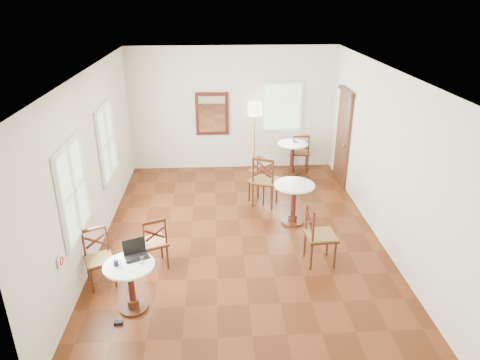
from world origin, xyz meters
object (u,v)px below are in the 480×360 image
Objects in this scene: chair_back_a at (300,152)px; chair_back_b at (261,180)px; chair_near_b at (99,258)px; cafe_table_near at (131,282)px; navy_mug at (116,263)px; chair_mid_b at (319,235)px; floor_lamp at (255,114)px; cafe_table_mid at (294,199)px; water_glass at (142,260)px; power_adapter at (118,323)px; laptop at (136,252)px; mouse at (128,262)px; cafe_table_back at (292,155)px; chair_near_a at (153,242)px; chair_mid_a at (265,181)px.

chair_back_b is (-1.14, -1.64, -0.01)m from chair_back_a.
chair_near_b is 0.94× the size of chair_back_a.
cafe_table_near is 7.66× the size of navy_mug.
chair_mid_b is 4.23m from floor_lamp.
cafe_table_mid is 7.98× the size of water_glass.
chair_near_b is 7.85× the size of power_adapter.
chair_mid_b reaches higher than laptop.
cafe_table_near is 0.30m from mouse.
chair_mid_b is at bearing -82.54° from cafe_table_mid.
cafe_table_mid is (2.68, 2.40, 0.04)m from cafe_table_near.
navy_mug is (-0.15, -0.06, 0.02)m from mouse.
cafe_table_back is at bearing 58.23° from power_adapter.
chair_near_a is 1.46m from power_adapter.
chair_near_a reaches higher than power_adapter.
chair_mid_b reaches higher than cafe_table_mid.
chair_near_b is 8.85× the size of water_glass.
chair_mid_b is (3.44, 0.37, 0.07)m from chair_near_b.
chair_mid_b is 0.60× the size of floor_lamp.
chair_near_a is at bearing -116.06° from floor_lamp.
power_adapter is at bearing -90.28° from chair_near_b.
floor_lamp is (-0.52, 2.68, 0.97)m from cafe_table_mid.
chair_mid_a is at bearing -117.05° from cafe_table_back.
power_adapter is (-2.83, -2.71, -0.48)m from cafe_table_mid.
mouse is at bearing 56.98° from chair_near_a.
laptop reaches higher than cafe_table_near.
floor_lamp is at bearing 101.03° from cafe_table_mid.
cafe_table_near is at bearing 58.05° from chair_near_a.
chair_mid_a is at bearing 56.15° from power_adapter.
chair_mid_b reaches higher than chair_back_a.
navy_mug is (-3.02, -1.03, 0.26)m from chair_mid_b.
chair_near_b is at bearing -151.63° from cafe_table_mid.
chair_back_b is (2.74, 2.82, 0.01)m from chair_near_b.
chair_mid_b is 1.13× the size of chair_back_b.
mouse is at bearing -138.74° from cafe_table_mid.
water_glass is (-3.12, -5.08, 0.32)m from chair_back_a.
laptop is at bearing -140.20° from cafe_table_mid.
navy_mug is 0.34m from water_glass.
cafe_table_back is at bearing 47.61° from chair_back_a.
chair_near_a is 0.87m from chair_near_b.
chair_mid_a is 10.74× the size of water_glass.
cafe_table_near is 0.56m from power_adapter.
navy_mug is (0.42, -0.65, 0.33)m from chair_near_b.
chair_near_b is (-0.77, -0.40, -0.01)m from chair_near_a.
cafe_table_back is at bearing 33.14° from laptop.
chair_mid_b is 3.33m from power_adapter.
chair_back_b is at bearing 32.96° from laptop.
chair_back_a is at bearing 57.43° from power_adapter.
chair_mid_b is 3.20m from navy_mug.
chair_mid_a reaches higher than cafe_table_back.
chair_near_a is 10.61× the size of mouse.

